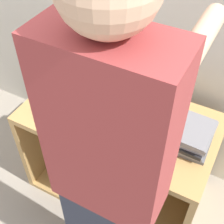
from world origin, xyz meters
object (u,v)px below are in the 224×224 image
Objects in this scene: laptop_stack_right at (179,131)px; laptop_open at (124,105)px; person at (111,185)px; laptop_stack_left at (68,91)px.

laptop_open is at bearing 170.78° from laptop_stack_right.
person reaches higher than laptop_open.
laptop_open reaches higher than laptop_stack_left.
laptop_open is 1.00× the size of laptop_stack_left.
laptop_stack_right is at bearing -9.22° from laptop_open.
laptop_open is 0.19× the size of person.
laptop_stack_left is 1.00× the size of laptop_stack_right.
person is at bearing -42.98° from laptop_stack_left.
laptop_stack_left is 0.69m from laptop_stack_right.
laptop_stack_left is at bearing -170.74° from laptop_open.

